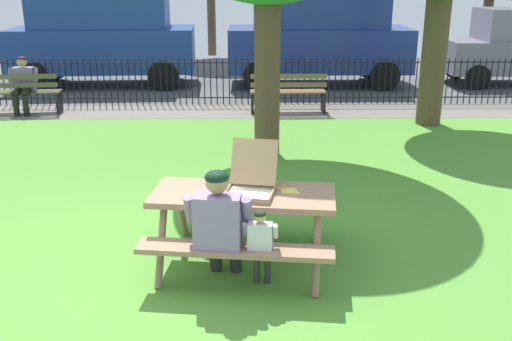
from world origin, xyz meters
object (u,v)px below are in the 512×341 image
at_px(child_at_table, 261,241).
at_px(parked_car_center, 319,35).
at_px(picnic_table_foreground, 243,209).
at_px(pizza_slice_on_table, 287,189).
at_px(pizza_box_open, 251,181).
at_px(person_on_park_bench, 23,82).
at_px(adult_at_table, 219,223).
at_px(park_bench_left, 21,94).
at_px(park_bench_center, 288,93).
at_px(parked_car_left, 103,35).

relative_size(child_at_table, parked_car_center, 0.18).
relative_size(picnic_table_foreground, pizza_slice_on_table, 7.54).
relative_size(pizza_box_open, person_on_park_bench, 0.54).
relative_size(adult_at_table, parked_car_center, 0.25).
height_order(picnic_table_foreground, park_bench_left, park_bench_left).
xyz_separation_m(park_bench_left, park_bench_center, (5.65, -0.00, 0.00)).
relative_size(pizza_box_open, parked_car_center, 0.14).
bearing_deg(picnic_table_foreground, adult_at_table, -113.81).
bearing_deg(park_bench_center, parked_car_center, 73.31).
height_order(picnic_table_foreground, park_bench_center, park_bench_center).
relative_size(park_bench_left, parked_car_center, 0.35).
xyz_separation_m(adult_at_table, park_bench_left, (-4.55, 7.33, -0.24)).
relative_size(park_bench_center, parked_car_left, 0.33).
bearing_deg(parked_car_left, parked_car_center, -0.00).
relative_size(park_bench_left, person_on_park_bench, 1.37).
xyz_separation_m(park_bench_center, person_on_park_bench, (-5.58, 0.02, 0.24)).
xyz_separation_m(pizza_slice_on_table, adult_at_table, (-0.65, -0.55, -0.12)).
height_order(picnic_table_foreground, parked_car_center, parked_car_center).
height_order(pizza_slice_on_table, parked_car_center, parked_car_center).
bearing_deg(park_bench_center, park_bench_left, 180.00).
xyz_separation_m(pizza_box_open, park_bench_left, (-4.85, 6.83, -0.47)).
bearing_deg(parked_car_center, park_bench_center, -106.69).
bearing_deg(adult_at_table, picnic_table_foreground, 66.19).
distance_m(pizza_slice_on_table, parked_car_center, 10.23).
height_order(picnic_table_foreground, adult_at_table, adult_at_table).
relative_size(child_at_table, park_bench_left, 0.51).
bearing_deg(pizza_slice_on_table, adult_at_table, -139.85).
height_order(park_bench_left, parked_car_left, parked_car_left).
height_order(pizza_box_open, person_on_park_bench, pizza_box_open).
height_order(park_bench_left, park_bench_center, same).
bearing_deg(pizza_box_open, pizza_slice_on_table, 8.71).
distance_m(pizza_slice_on_table, parked_car_left, 10.96).
xyz_separation_m(adult_at_table, park_bench_center, (1.09, 7.33, -0.24)).
xyz_separation_m(pizza_box_open, person_on_park_bench, (-4.78, 6.85, -0.23)).
bearing_deg(pizza_slice_on_table, parked_car_left, 112.53).
height_order(adult_at_table, child_at_table, adult_at_table).
height_order(child_at_table, parked_car_left, parked_car_left).
xyz_separation_m(adult_at_table, person_on_park_bench, (-4.49, 7.34, 0.00)).
height_order(parked_car_left, parked_car_center, same).
relative_size(pizza_slice_on_table, person_on_park_bench, 0.22).
bearing_deg(child_at_table, picnic_table_foreground, 106.43).
bearing_deg(park_bench_left, parked_car_center, 26.65).
xyz_separation_m(child_at_table, park_bench_center, (0.72, 7.40, -0.09)).
distance_m(picnic_table_foreground, parked_car_left, 10.88).
distance_m(adult_at_table, parked_car_left, 11.26).
height_order(adult_at_table, parked_car_left, parked_car_left).
distance_m(pizza_box_open, park_bench_left, 8.39).
distance_m(pizza_slice_on_table, park_bench_left, 8.55).
xyz_separation_m(picnic_table_foreground, person_on_park_bench, (-4.70, 6.86, 0.06)).
bearing_deg(parked_car_left, person_on_park_bench, -105.81).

